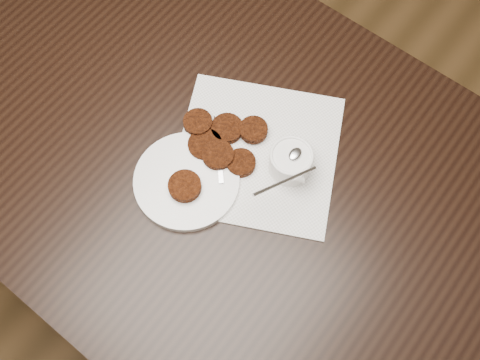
% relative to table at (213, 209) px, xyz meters
% --- Properties ---
extents(floor, '(4.00, 4.00, 0.00)m').
position_rel_table_xyz_m(floor, '(-0.03, -0.13, -0.38)').
color(floor, brown).
rests_on(floor, ground).
extents(table, '(1.38, 0.89, 0.75)m').
position_rel_table_xyz_m(table, '(0.00, 0.00, 0.00)').
color(table, black).
rests_on(table, floor).
extents(napkin, '(0.42, 0.42, 0.00)m').
position_rel_table_xyz_m(napkin, '(0.09, 0.05, 0.38)').
color(napkin, white).
rests_on(napkin, table).
extents(sauce_ramekin, '(0.14, 0.14, 0.12)m').
position_rel_table_xyz_m(sauce_ramekin, '(0.16, 0.06, 0.44)').
color(sauce_ramekin, white).
rests_on(sauce_ramekin, napkin).
extents(patty_cluster, '(0.23, 0.23, 0.02)m').
position_rel_table_xyz_m(patty_cluster, '(0.03, 0.02, 0.39)').
color(patty_cluster, '#58220B').
rests_on(patty_cluster, napkin).
extents(plate_with_patty, '(0.29, 0.29, 0.03)m').
position_rel_table_xyz_m(plate_with_patty, '(0.02, -0.08, 0.39)').
color(plate_with_patty, white).
rests_on(plate_with_patty, table).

